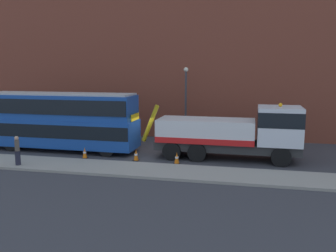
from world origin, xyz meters
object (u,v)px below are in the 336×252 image
at_px(pedestrian_onlooker, 17,151).
at_px(double_decker_bus, 60,119).
at_px(recovery_tow_truck, 234,132).
at_px(street_lamp, 186,98).
at_px(traffic_cone_near_truck, 177,158).
at_px(traffic_cone_near_bus, 85,153).
at_px(traffic_cone_midway, 136,155).

bearing_deg(pedestrian_onlooker, double_decker_bus, 51.66).
distance_m(recovery_tow_truck, double_decker_bus, 12.02).
xyz_separation_m(double_decker_bus, street_lamp, (8.09, 4.79, 1.24)).
xyz_separation_m(pedestrian_onlooker, traffic_cone_near_truck, (8.91, 2.78, -0.64)).
bearing_deg(recovery_tow_truck, traffic_cone_near_bus, -168.02).
bearing_deg(traffic_cone_near_bus, street_lamp, 50.79).
distance_m(double_decker_bus, traffic_cone_near_truck, 9.11).
xyz_separation_m(double_decker_bus, traffic_cone_midway, (6.07, -1.71, -1.89)).
height_order(double_decker_bus, traffic_cone_near_truck, double_decker_bus).
bearing_deg(traffic_cone_midway, double_decker_bus, 164.25).
xyz_separation_m(pedestrian_onlooker, street_lamp, (8.29, 9.47, 2.49)).
relative_size(traffic_cone_near_bus, traffic_cone_midway, 1.00).
bearing_deg(pedestrian_onlooker, traffic_cone_midway, -10.56).
distance_m(traffic_cone_near_truck, street_lamp, 7.41).
height_order(double_decker_bus, street_lamp, street_lamp).
relative_size(pedestrian_onlooker, traffic_cone_midway, 2.38).
bearing_deg(traffic_cone_near_truck, traffic_cone_midway, 175.98).
distance_m(recovery_tow_truck, traffic_cone_midway, 6.35).
relative_size(recovery_tow_truck, traffic_cone_near_bus, 14.11).
bearing_deg(traffic_cone_midway, recovery_tow_truck, 16.00).
xyz_separation_m(pedestrian_onlooker, traffic_cone_midway, (6.27, 2.97, -0.64)).
bearing_deg(traffic_cone_near_bus, traffic_cone_near_truck, -0.31).
distance_m(double_decker_bus, pedestrian_onlooker, 4.85).
height_order(traffic_cone_midway, traffic_cone_near_truck, same).
xyz_separation_m(traffic_cone_midway, street_lamp, (2.02, 6.50, 3.13)).
height_order(double_decker_bus, traffic_cone_near_bus, double_decker_bus).
height_order(recovery_tow_truck, traffic_cone_near_truck, recovery_tow_truck).
relative_size(recovery_tow_truck, street_lamp, 1.74).
bearing_deg(double_decker_bus, recovery_tow_truck, 0.72).
bearing_deg(recovery_tow_truck, pedestrian_onlooker, -158.32).
xyz_separation_m(recovery_tow_truck, double_decker_bus, (-12.01, 0.01, 0.47)).
relative_size(traffic_cone_near_bus, traffic_cone_near_truck, 1.00).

